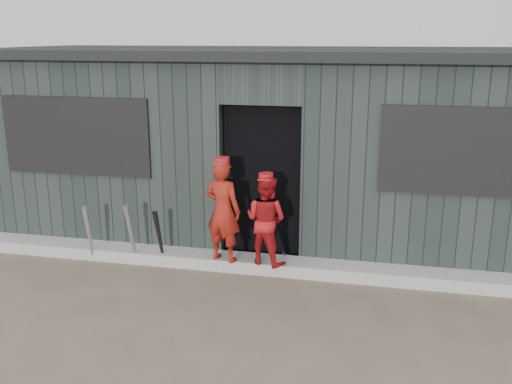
% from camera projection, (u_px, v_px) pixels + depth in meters
% --- Properties ---
extents(ground, '(80.00, 80.00, 0.00)m').
position_uv_depth(ground, '(215.00, 345.00, 5.33)').
color(ground, brown).
rests_on(ground, ground).
extents(curb, '(8.00, 0.36, 0.15)m').
position_uv_depth(curb, '(256.00, 264.00, 7.03)').
color(curb, '#A0A19C').
rests_on(curb, ground).
extents(bat_left, '(0.07, 0.19, 0.76)m').
position_uv_depth(bat_left, '(89.00, 234.00, 7.17)').
color(bat_left, '#96969E').
rests_on(bat_left, ground).
extents(bat_mid, '(0.11, 0.23, 0.81)m').
position_uv_depth(bat_mid, '(131.00, 235.00, 7.07)').
color(bat_mid, gray).
rests_on(bat_mid, ground).
extents(bat_right, '(0.10, 0.25, 0.73)m').
position_uv_depth(bat_right, '(159.00, 238.00, 7.08)').
color(bat_right, black).
rests_on(bat_right, ground).
extents(player_red_left, '(0.52, 0.41, 1.25)m').
position_uv_depth(player_red_left, '(223.00, 211.00, 6.79)').
color(player_red_left, maroon).
rests_on(player_red_left, curb).
extents(player_red_right, '(0.63, 0.56, 1.08)m').
position_uv_depth(player_red_right, '(266.00, 220.00, 6.73)').
color(player_red_right, '#AF1519').
rests_on(player_red_right, curb).
extents(player_grey_back, '(0.74, 0.64, 1.28)m').
position_uv_depth(player_grey_back, '(295.00, 210.00, 7.30)').
color(player_grey_back, silver).
rests_on(player_grey_back, ground).
extents(dugout, '(8.30, 3.30, 2.62)m').
position_uv_depth(dugout, '(281.00, 143.00, 8.29)').
color(dugout, black).
rests_on(dugout, ground).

